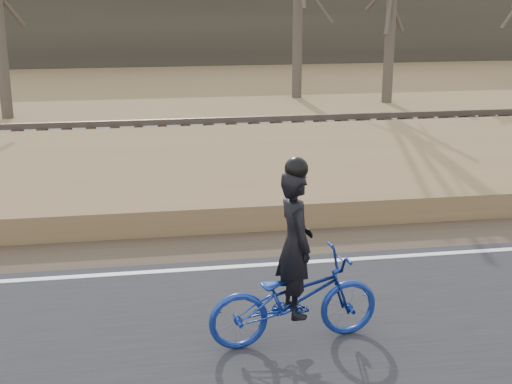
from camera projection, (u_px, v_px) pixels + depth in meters
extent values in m
cube|color=brown|center=(14.00, 193.00, 13.57)|extent=(120.00, 5.00, 0.44)
cube|color=slate|center=(39.00, 149.00, 17.17)|extent=(120.00, 3.00, 0.45)
cube|color=black|center=(38.00, 137.00, 17.09)|extent=(120.00, 2.40, 0.14)
cube|color=brown|center=(33.00, 137.00, 16.36)|extent=(120.00, 0.07, 0.15)
cube|color=brown|center=(41.00, 126.00, 17.73)|extent=(120.00, 0.07, 0.15)
cube|color=#383328|center=(86.00, 6.00, 37.24)|extent=(120.00, 4.00, 6.00)
imported|color=navy|center=(294.00, 299.00, 8.11)|extent=(2.06, 0.91, 1.05)
imported|color=black|center=(295.00, 244.00, 7.93)|extent=(0.47, 0.65, 1.68)
sphere|color=black|center=(296.00, 169.00, 7.69)|extent=(0.26, 0.26, 0.26)
cylinder|color=#4F463A|center=(391.00, 11.00, 24.68)|extent=(0.36, 0.36, 6.36)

